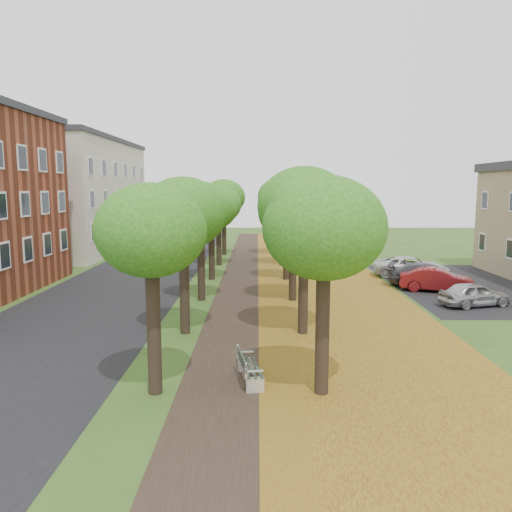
{
  "coord_description": "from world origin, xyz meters",
  "views": [
    {
      "loc": [
        0.76,
        -13.76,
        5.91
      ],
      "look_at": [
        0.68,
        10.95,
        2.5
      ],
      "focal_mm": 35.0,
      "sensor_mm": 36.0,
      "label": 1
    }
  ],
  "objects_px": {
    "car_silver": "(475,294)",
    "bench": "(248,367)",
    "car_white": "(411,267)",
    "car_grey": "(430,276)",
    "car_red": "(437,280)"
  },
  "relations": [
    {
      "from": "car_silver",
      "to": "bench",
      "type": "bearing_deg",
      "value": 115.98
    },
    {
      "from": "car_silver",
      "to": "car_red",
      "type": "relative_size",
      "value": 0.88
    },
    {
      "from": "bench",
      "to": "car_grey",
      "type": "xyz_separation_m",
      "value": [
        10.52,
        14.62,
        0.23
      ]
    },
    {
      "from": "car_silver",
      "to": "car_white",
      "type": "distance_m",
      "value": 8.31
    },
    {
      "from": "bench",
      "to": "car_white",
      "type": "distance_m",
      "value": 21.0
    },
    {
      "from": "car_white",
      "to": "car_red",
      "type": "bearing_deg",
      "value": -169.46
    },
    {
      "from": "bench",
      "to": "car_white",
      "type": "bearing_deg",
      "value": -40.09
    },
    {
      "from": "car_silver",
      "to": "car_white",
      "type": "relative_size",
      "value": 0.73
    },
    {
      "from": "car_red",
      "to": "car_grey",
      "type": "bearing_deg",
      "value": 17.2
    },
    {
      "from": "car_grey",
      "to": "bench",
      "type": "bearing_deg",
      "value": 164.47
    },
    {
      "from": "car_silver",
      "to": "car_red",
      "type": "distance_m",
      "value": 3.61
    },
    {
      "from": "car_white",
      "to": "car_silver",
      "type": "bearing_deg",
      "value": -165.15
    },
    {
      "from": "car_red",
      "to": "car_silver",
      "type": "bearing_deg",
      "value": -152.82
    },
    {
      "from": "car_silver",
      "to": "car_grey",
      "type": "distance_m",
      "value": 4.77
    },
    {
      "from": "car_grey",
      "to": "car_red",
      "type": "bearing_deg",
      "value": -159.78
    }
  ]
}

